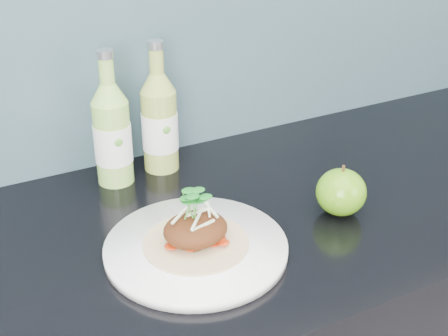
{
  "coord_description": "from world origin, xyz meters",
  "views": [
    {
      "loc": [
        -0.39,
        0.91,
        1.47
      ],
      "look_at": [
        0.02,
        1.69,
        1.0
      ],
      "focal_mm": 50.0,
      "sensor_mm": 36.0,
      "label": 1
    }
  ],
  "objects": [
    {
      "name": "cider_bottle_right",
      "position": [
        0.0,
        1.91,
        1.0
      ],
      "size": [
        0.09,
        0.09,
        0.25
      ],
      "rotation": [
        0.0,
        0.0,
        -0.35
      ],
      "color": "#99AA47",
      "rests_on": "kitchen_counter"
    },
    {
      "name": "dinner_plate",
      "position": [
        -0.06,
        1.63,
        0.91
      ],
      "size": [
        0.36,
        0.36,
        0.02
      ],
      "color": "white",
      "rests_on": "kitchen_counter"
    },
    {
      "name": "pork_taco",
      "position": [
        -0.06,
        1.63,
        0.95
      ],
      "size": [
        0.16,
        0.16,
        0.1
      ],
      "color": "tan",
      "rests_on": "dinner_plate"
    },
    {
      "name": "cider_bottle_left",
      "position": [
        -0.09,
        1.9,
        1.0
      ],
      "size": [
        0.09,
        0.09,
        0.25
      ],
      "rotation": [
        0.0,
        0.0,
        0.33
      ],
      "color": "#8FC752",
      "rests_on": "kitchen_counter"
    },
    {
      "name": "green_apple",
      "position": [
        0.21,
        1.62,
        0.94
      ],
      "size": [
        0.11,
        0.11,
        0.09
      ],
      "rotation": [
        0.0,
        0.0,
        0.4
      ],
      "color": "#3A7F0D",
      "rests_on": "kitchen_counter"
    }
  ]
}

